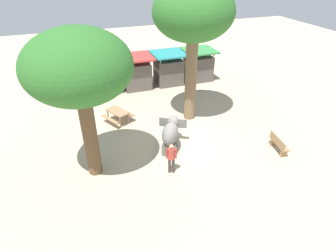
# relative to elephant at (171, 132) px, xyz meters

# --- Properties ---
(ground_plane) EXTENTS (60.00, 60.00, 0.00)m
(ground_plane) POSITION_rel_elephant_xyz_m (0.45, 0.12, -0.99)
(ground_plane) COLOR #BAA88C
(elephant) EXTENTS (1.89, 2.18, 1.56)m
(elephant) POSITION_rel_elephant_xyz_m (0.00, 0.00, 0.00)
(elephant) COLOR slate
(elephant) RESTS_ON ground_plane
(person_handler) EXTENTS (0.49, 0.32, 1.62)m
(person_handler) POSITION_rel_elephant_xyz_m (-0.65, -1.90, -0.05)
(person_handler) COLOR #3F3833
(person_handler) RESTS_ON ground_plane
(shade_tree_main) EXTENTS (4.36, 4.00, 6.81)m
(shade_tree_main) POSITION_rel_elephant_xyz_m (-4.09, -0.64, 4.17)
(shade_tree_main) COLOR brown
(shade_tree_main) RESTS_ON ground_plane
(shade_tree_secondary) EXTENTS (4.49, 4.12, 7.99)m
(shade_tree_secondary) POSITION_rel_elephant_xyz_m (2.25, 2.80, 5.25)
(shade_tree_secondary) COLOR brown
(shade_tree_secondary) RESTS_ON ground_plane
(wooden_bench) EXTENTS (0.59, 1.44, 0.88)m
(wooden_bench) POSITION_rel_elephant_xyz_m (5.28, -2.13, -0.52)
(wooden_bench) COLOR #9E7A51
(wooden_bench) RESTS_ON ground_plane
(picnic_table_near) EXTENTS (2.01, 2.02, 0.78)m
(picnic_table_near) POSITION_rel_elephant_xyz_m (-2.17, 3.70, -0.41)
(picnic_table_near) COLOR #9E7A51
(picnic_table_near) RESTS_ON ground_plane
(market_stall_orange) EXTENTS (2.50, 2.50, 2.52)m
(market_stall_orange) POSITION_rel_elephant_xyz_m (-2.38, 8.53, 0.14)
(market_stall_orange) COLOR #59514C
(market_stall_orange) RESTS_ON ground_plane
(market_stall_red) EXTENTS (2.50, 2.50, 2.52)m
(market_stall_red) POSITION_rel_elephant_xyz_m (0.22, 8.53, 0.14)
(market_stall_red) COLOR #59514C
(market_stall_red) RESTS_ON ground_plane
(market_stall_teal) EXTENTS (2.50, 2.50, 2.52)m
(market_stall_teal) POSITION_rel_elephant_xyz_m (2.82, 8.53, 0.14)
(market_stall_teal) COLOR #59514C
(market_stall_teal) RESTS_ON ground_plane
(market_stall_green) EXTENTS (2.50, 2.50, 2.52)m
(market_stall_green) POSITION_rel_elephant_xyz_m (5.42, 8.53, 0.14)
(market_stall_green) COLOR #59514C
(market_stall_green) RESTS_ON ground_plane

